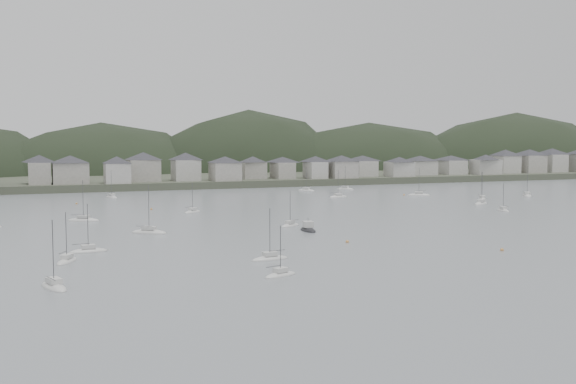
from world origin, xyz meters
name	(u,v)px	position (x,y,z in m)	size (l,w,h in m)	color
ground	(433,255)	(0.00, 0.00, 0.00)	(900.00, 900.00, 0.00)	slate
far_shore_land	(155,172)	(0.00, 295.00, 1.50)	(900.00, 250.00, 3.00)	#383D2D
forested_ridge	(172,197)	(4.83, 269.40, -11.28)	(851.55, 103.94, 102.57)	black
waterfront_town	(307,165)	(50.59, 183.34, 8.66)	(451.48, 28.46, 12.92)	gray
moored_fleet	(217,219)	(-23.05, 66.24, 0.18)	(238.64, 162.99, 13.09)	beige
motor_launch_far	(308,230)	(-8.90, 38.45, 0.29)	(3.18, 7.70, 3.81)	black
mooring_buoys	(338,213)	(13.08, 69.62, 0.15)	(154.99, 124.35, 0.70)	#C78742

